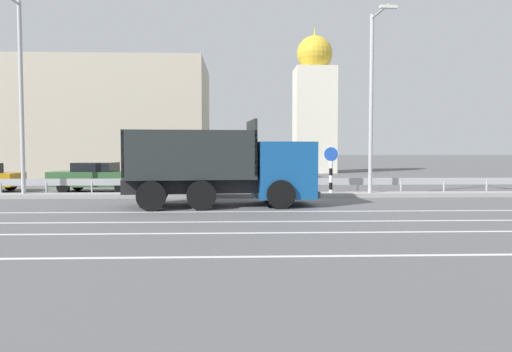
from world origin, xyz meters
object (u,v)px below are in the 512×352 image
at_px(parked_car_4, 229,177).
at_px(dump_truck, 243,173).
at_px(parked_car_3, 98,177).
at_px(street_lamp_2, 373,95).
at_px(median_road_sign, 331,171).
at_px(church_tower, 314,106).
at_px(street_lamp_1, 20,89).

bearing_deg(parked_car_4, dump_truck, 9.70).
xyz_separation_m(dump_truck, parked_car_3, (-7.17, 6.22, -0.48)).
bearing_deg(parked_car_4, street_lamp_2, 64.60).
height_order(median_road_sign, church_tower, church_tower).
bearing_deg(street_lamp_2, median_road_sign, 171.82).
relative_size(street_lamp_2, parked_car_4, 1.65).
relative_size(dump_truck, median_road_sign, 3.23).
bearing_deg(dump_truck, street_lamp_2, 112.65).
bearing_deg(street_lamp_1, dump_truck, -18.57).
relative_size(median_road_sign, parked_car_3, 0.48).
xyz_separation_m(street_lamp_2, parked_car_3, (-12.93, 3.10, -3.76)).
height_order(street_lamp_1, parked_car_4, street_lamp_1).
bearing_deg(church_tower, parked_car_3, -124.62).
bearing_deg(church_tower, parked_car_4, -110.74).
bearing_deg(dump_truck, street_lamp_1, -114.37).
height_order(dump_truck, parked_car_4, dump_truck).
relative_size(street_lamp_2, parked_car_3, 1.72).
bearing_deg(parked_car_3, church_tower, 150.23).
height_order(street_lamp_1, church_tower, church_tower).
xyz_separation_m(street_lamp_1, church_tower, (16.44, 23.23, 1.31)).
distance_m(median_road_sign, church_tower, 23.77).
xyz_separation_m(dump_truck, church_tower, (6.81, 26.47, 4.81)).
distance_m(street_lamp_1, parked_car_4, 10.45).
bearing_deg(parked_car_3, street_lamp_1, -34.74).
height_order(parked_car_4, church_tower, church_tower).
bearing_deg(church_tower, dump_truck, -104.42).
xyz_separation_m(street_lamp_2, church_tower, (1.05, 23.35, 1.52)).
height_order(street_lamp_1, street_lamp_2, street_lamp_1).
bearing_deg(church_tower, street_lamp_2, -92.57).
height_order(street_lamp_1, parked_car_3, street_lamp_1).
distance_m(dump_truck, street_lamp_2, 7.32).
height_order(median_road_sign, street_lamp_2, street_lamp_2).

